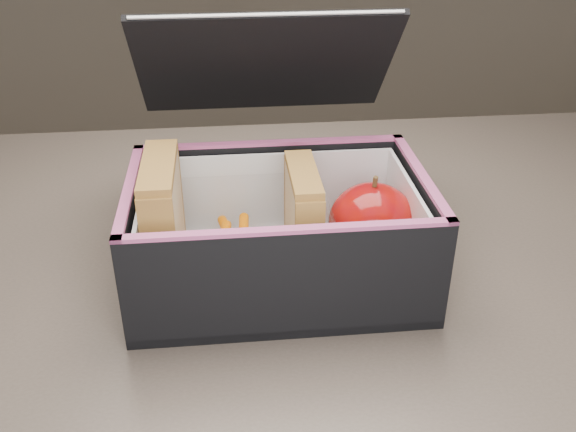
{
  "coord_description": "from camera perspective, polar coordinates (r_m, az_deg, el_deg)",
  "views": [
    {
      "loc": [
        -0.07,
        -0.53,
        1.12
      ],
      "look_at": [
        -0.01,
        -0.0,
        0.81
      ],
      "focal_mm": 40.0,
      "sensor_mm": 36.0,
      "label": 1
    }
  ],
  "objects": [
    {
      "name": "sandwich_right",
      "position": [
        0.61,
        1.34,
        -0.31
      ],
      "size": [
        0.03,
        0.09,
        0.1
      ],
      "color": "tan",
      "rests_on": "plastic_tub"
    },
    {
      "name": "red_apple",
      "position": [
        0.62,
        7.48,
        -0.58
      ],
      "size": [
        0.09,
        0.09,
        0.09
      ],
      "rotation": [
        0.0,
        0.0,
        0.06
      ],
      "color": "maroon",
      "rests_on": "paper_napkin"
    },
    {
      "name": "lunch_bag",
      "position": [
        0.61,
        -0.89,
        -0.66
      ],
      "size": [
        0.28,
        0.31,
        0.24
      ],
      "color": "black",
      "rests_on": "kitchen_table"
    },
    {
      "name": "kitchen_table",
      "position": [
        0.71,
        0.95,
        -10.76
      ],
      "size": [
        1.2,
        0.8,
        0.75
      ],
      "color": "brown",
      "rests_on": "ground"
    },
    {
      "name": "carrot_sticks",
      "position": [
        0.62,
        -5.19,
        -3.18
      ],
      "size": [
        0.04,
        0.11,
        0.03
      ],
      "color": "#FF7600",
      "rests_on": "plastic_tub"
    },
    {
      "name": "plastic_tub",
      "position": [
        0.61,
        -4.72,
        -2.05
      ],
      "size": [
        0.18,
        0.13,
        0.07
      ],
      "primitive_type": null,
      "color": "white",
      "rests_on": "lunch_bag"
    },
    {
      "name": "paper_napkin",
      "position": [
        0.64,
        6.71,
        -3.86
      ],
      "size": [
        0.09,
        0.09,
        0.01
      ],
      "primitive_type": "cube",
      "rotation": [
        0.0,
        0.0,
        0.28
      ],
      "color": "white",
      "rests_on": "lunch_bag"
    },
    {
      "name": "sandwich_left",
      "position": [
        0.6,
        -10.98,
        -0.38
      ],
      "size": [
        0.03,
        0.11,
        0.12
      ],
      "color": "tan",
      "rests_on": "plastic_tub"
    }
  ]
}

